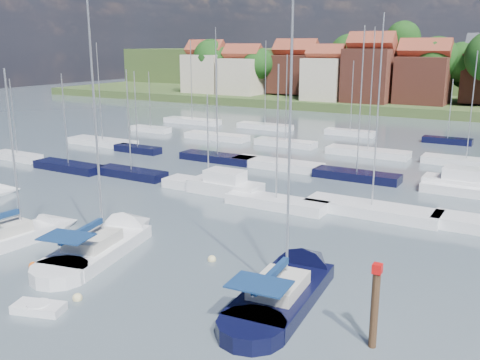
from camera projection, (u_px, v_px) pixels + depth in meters
The scene contains 11 objects.
ground at pixel (351, 160), 63.57m from camera, with size 260.00×260.00×0.00m, color #45535D.
sailboat_left at pixel (28, 234), 37.91m from camera, with size 3.34×9.61×12.92m.
sailboat_centre at pixel (113, 240), 36.70m from camera, with size 5.98×13.39×17.54m.
sailboat_navy at pixel (293, 283), 30.17m from camera, with size 4.44×13.08×17.72m.
tender at pixel (39, 308), 27.56m from camera, with size 2.87×1.96×0.57m.
timber_piling at pixel (373, 326), 24.16m from camera, with size 0.40×0.40×6.32m.
buoy_c at pixel (33, 268), 33.08m from camera, with size 0.55×0.55×0.55m, color #D85914.
buoy_d at pixel (78, 300), 28.91m from camera, with size 0.55×0.55×0.55m, color beige.
buoy_e at pixel (212, 261), 34.10m from camera, with size 0.54×0.54×0.54m, color beige.
marina_field at pixel (354, 167), 58.47m from camera, with size 79.62×41.41×15.93m.
far_shore_town at pixel (477, 79), 139.00m from camera, with size 212.46×90.00×22.27m.
Camera 1 is at (19.77, -20.43, 13.42)m, focal length 40.00 mm.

